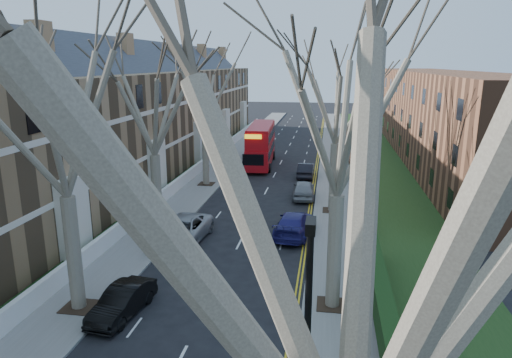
% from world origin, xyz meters
% --- Properties ---
extents(pavement_left, '(3.00, 102.00, 0.12)m').
position_xyz_m(pavement_left, '(-6.00, 39.00, 0.06)').
color(pavement_left, slate).
rests_on(pavement_left, ground).
extents(pavement_right, '(3.00, 102.00, 0.12)m').
position_xyz_m(pavement_right, '(6.00, 39.00, 0.06)').
color(pavement_right, slate).
rests_on(pavement_right, ground).
extents(terrace_left, '(9.70, 78.00, 13.60)m').
position_xyz_m(terrace_left, '(-13.65, 31.00, 5.53)').
color(terrace_left, brown).
rests_on(terrace_left, ground).
extents(flats_right, '(13.97, 54.00, 10.00)m').
position_xyz_m(flats_right, '(17.46, 43.00, 4.98)').
color(flats_right, brown).
rests_on(flats_right, ground).
extents(front_wall_left, '(0.30, 78.00, 1.00)m').
position_xyz_m(front_wall_left, '(-7.65, 31.00, 0.62)').
color(front_wall_left, white).
rests_on(front_wall_left, ground).
extents(grass_verge_right, '(6.00, 102.00, 0.06)m').
position_xyz_m(grass_verge_right, '(10.50, 39.00, 0.15)').
color(grass_verge_right, '#1D3A15').
rests_on(grass_verge_right, ground).
extents(tree_left_mid, '(10.50, 10.50, 14.71)m').
position_xyz_m(tree_left_mid, '(-5.70, 6.00, 9.56)').
color(tree_left_mid, '#685B4A').
rests_on(tree_left_mid, ground).
extents(tree_left_far, '(10.15, 10.15, 14.22)m').
position_xyz_m(tree_left_far, '(-5.70, 16.00, 9.24)').
color(tree_left_far, '#685B4A').
rests_on(tree_left_far, ground).
extents(tree_left_dist, '(10.50, 10.50, 14.71)m').
position_xyz_m(tree_left_dist, '(-5.70, 28.00, 9.56)').
color(tree_left_dist, '#685B4A').
rests_on(tree_left_dist, ground).
extents(tree_right_near, '(10.85, 10.85, 15.20)m').
position_xyz_m(tree_right_near, '(5.70, -6.00, 9.86)').
color(tree_right_near, '#685B4A').
rests_on(tree_right_near, ground).
extents(tree_right_mid, '(10.50, 10.50, 14.71)m').
position_xyz_m(tree_right_mid, '(5.70, 8.00, 9.56)').
color(tree_right_mid, '#685B4A').
rests_on(tree_right_mid, ground).
extents(tree_right_far, '(10.15, 10.15, 14.22)m').
position_xyz_m(tree_right_far, '(5.70, 22.00, 9.24)').
color(tree_right_far, '#685B4A').
rests_on(tree_right_far, ground).
extents(double_decker_bus, '(3.08, 10.44, 4.34)m').
position_xyz_m(double_decker_bus, '(-2.02, 37.17, 2.13)').
color(double_decker_bus, '#AC0C13').
rests_on(double_decker_bus, ground).
extents(car_left_mid, '(1.86, 4.10, 1.31)m').
position_xyz_m(car_left_mid, '(-3.51, 5.88, 0.65)').
color(car_left_mid, black).
rests_on(car_left_mid, ground).
extents(car_left_far, '(2.94, 5.73, 1.55)m').
position_xyz_m(car_left_far, '(-3.54, 14.49, 0.77)').
color(car_left_far, '#9B9CA0').
rests_on(car_left_far, ground).
extents(car_right_near, '(2.64, 5.42, 1.52)m').
position_xyz_m(car_right_near, '(3.25, 16.90, 0.76)').
color(car_right_near, navy).
rests_on(car_right_near, ground).
extents(car_right_mid, '(1.93, 4.46, 1.50)m').
position_xyz_m(car_right_mid, '(3.35, 25.38, 0.75)').
color(car_right_mid, gray).
rests_on(car_right_mid, ground).
extents(car_right_far, '(1.58, 4.30, 1.41)m').
position_xyz_m(car_right_far, '(3.16, 32.57, 0.70)').
color(car_right_far, black).
rests_on(car_right_far, ground).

